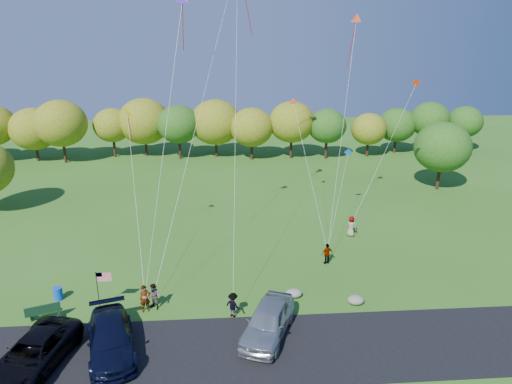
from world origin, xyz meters
TOP-DOWN VIEW (x-y plane):
  - ground at (0.00, 0.00)m, footprint 140.00×140.00m
  - asphalt_lane at (0.00, -4.00)m, footprint 44.00×6.00m
  - treeline at (-0.11, 36.36)m, footprint 75.58×27.72m
  - minivan_dark at (-9.27, -4.59)m, footprint 3.88×6.18m
  - minivan_navy at (-5.66, -3.68)m, footprint 3.78×6.11m
  - minivan_silver at (2.76, -2.83)m, footprint 3.97×5.73m
  - flyer_a at (-4.48, 0.14)m, footprint 0.74×0.60m
  - flyer_b at (-3.96, 0.36)m, footprint 1.04×1.01m
  - flyer_c at (0.86, -0.80)m, footprint 1.16×1.08m
  - flyer_d at (7.96, 5.49)m, footprint 1.02×0.68m
  - flyer_e at (11.05, 10.23)m, footprint 1.03×0.98m
  - park_bench at (-10.33, -0.41)m, footprint 1.88×0.95m
  - trash_barrel at (-10.27, 1.87)m, footprint 0.56×0.56m
  - flag_assembly at (-7.10, 0.63)m, footprint 0.93×0.61m
  - boulder_near at (4.82, 1.10)m, footprint 1.07×0.84m
  - boulder_far at (8.61, 0.02)m, footprint 1.05×0.87m

SIDE VIEW (x-z plane):
  - ground at x=0.00m, z-range 0.00..0.00m
  - asphalt_lane at x=0.00m, z-range 0.00..0.06m
  - boulder_near at x=4.82m, z-range 0.00..0.53m
  - boulder_far at x=8.61m, z-range 0.00..0.55m
  - trash_barrel at x=-10.27m, z-range 0.00..0.84m
  - park_bench at x=-10.33m, z-range 0.04..1.12m
  - flyer_c at x=0.86m, z-range 0.00..1.58m
  - flyer_d at x=7.96m, z-range 0.00..1.61m
  - flyer_b at x=-3.96m, z-range 0.00..1.69m
  - minivan_dark at x=-9.27m, z-range 0.06..1.65m
  - flyer_a at x=-4.48m, z-range 0.00..1.75m
  - minivan_navy at x=-5.66m, z-range 0.06..1.71m
  - flyer_e at x=11.05m, z-range 0.00..1.78m
  - minivan_silver at x=2.76m, z-range 0.06..1.87m
  - flag_assembly at x=-7.10m, z-range 0.63..3.16m
  - treeline at x=-0.11m, z-range 0.51..8.67m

